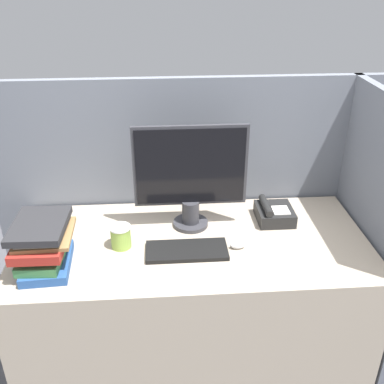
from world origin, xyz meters
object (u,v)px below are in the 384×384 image
(keyboard, at_px, (187,251))
(mouse, at_px, (238,245))
(book_stack, at_px, (43,245))
(monitor, at_px, (190,178))
(coffee_cup, at_px, (121,237))
(desk_telephone, at_px, (274,213))

(keyboard, height_order, mouse, mouse)
(keyboard, bearing_deg, book_stack, -174.73)
(monitor, bearing_deg, book_stack, -155.61)
(monitor, relative_size, coffee_cup, 5.01)
(coffee_cup, height_order, desk_telephone, coffee_cup)
(mouse, bearing_deg, desk_telephone, 46.63)
(book_stack, xyz_separation_m, desk_telephone, (1.07, 0.31, -0.07))
(monitor, height_order, desk_telephone, monitor)
(keyboard, height_order, desk_telephone, desk_telephone)
(mouse, xyz_separation_m, book_stack, (-0.84, -0.07, 0.09))
(mouse, height_order, desk_telephone, desk_telephone)
(book_stack, distance_m, desk_telephone, 1.11)
(keyboard, relative_size, desk_telephone, 1.91)
(coffee_cup, distance_m, book_stack, 0.34)
(keyboard, height_order, book_stack, book_stack)
(monitor, relative_size, book_stack, 1.77)
(coffee_cup, bearing_deg, monitor, 26.74)
(mouse, relative_size, desk_telephone, 0.36)
(book_stack, bearing_deg, monitor, 24.39)
(mouse, relative_size, book_stack, 0.23)
(desk_telephone, bearing_deg, mouse, -133.37)
(coffee_cup, distance_m, desk_telephone, 0.78)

